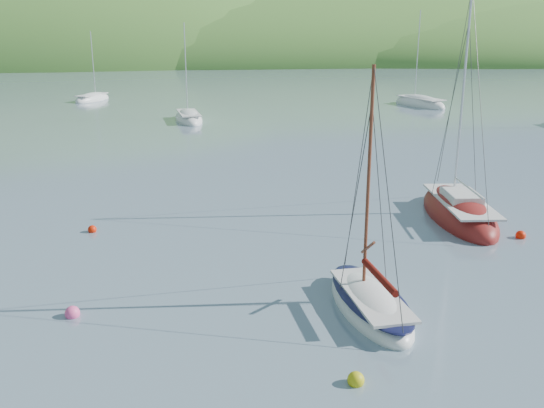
{
  "coord_description": "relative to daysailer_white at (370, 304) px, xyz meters",
  "views": [
    {
      "loc": [
        -1.59,
        -15.45,
        9.45
      ],
      "look_at": [
        0.7,
        8.0,
        2.41
      ],
      "focal_mm": 40.0,
      "sensor_mm": 36.0,
      "label": 1
    }
  ],
  "objects": [
    {
      "name": "ground",
      "position": [
        -3.6,
        -3.05,
        -0.21
      ],
      "size": [
        700.0,
        700.0,
        0.0
      ],
      "primitive_type": "plane",
      "color": "slate",
      "rests_on": "ground"
    },
    {
      "name": "shoreline_hills",
      "position": [
        -13.26,
        169.37,
        -0.21
      ],
      "size": [
        690.0,
        135.0,
        56.0
      ],
      "color": "#3B6C29",
      "rests_on": "ground"
    },
    {
      "name": "daysailer_white",
      "position": [
        0.0,
        0.0,
        0.0
      ],
      "size": [
        2.7,
        5.92,
        8.81
      ],
      "rotation": [
        0.0,
        0.0,
        0.11
      ],
      "color": "white",
      "rests_on": "ground"
    },
    {
      "name": "sloop_red",
      "position": [
        7.03,
        9.57,
        0.02
      ],
      "size": [
        3.4,
        8.37,
        12.12
      ],
      "rotation": [
        0.0,
        0.0,
        -0.07
      ],
      "color": "maroon",
      "rests_on": "ground"
    },
    {
      "name": "distant_sloop_a",
      "position": [
        -7.63,
        42.93,
        -0.03
      ],
      "size": [
        3.66,
        7.58,
        10.37
      ],
      "rotation": [
        0.0,
        0.0,
        0.16
      ],
      "color": "white",
      "rests_on": "ground"
    },
    {
      "name": "distant_sloop_b",
      "position": [
        19.4,
        51.96,
        -0.01
      ],
      "size": [
        5.63,
        8.86,
        11.92
      ],
      "rotation": [
        0.0,
        0.0,
        0.35
      ],
      "color": "white",
      "rests_on": "ground"
    },
    {
      "name": "distant_sloop_c",
      "position": [
        -20.44,
        61.05,
        -0.04
      ],
      "size": [
        4.69,
        6.87,
        9.27
      ],
      "rotation": [
        0.0,
        0.0,
        -0.41
      ],
      "color": "white",
      "rests_on": "ground"
    },
    {
      "name": "mooring_buoys",
      "position": [
        -3.26,
        2.13,
        -0.09
      ],
      "size": [
        20.17,
        14.0,
        0.5
      ],
      "color": "gold",
      "rests_on": "ground"
    }
  ]
}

